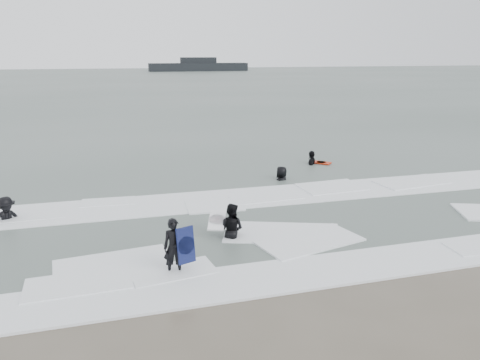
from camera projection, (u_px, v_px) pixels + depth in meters
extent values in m
plane|color=brown|center=(287.00, 265.00, 12.78)|extent=(320.00, 320.00, 0.00)
plane|color=#47544C|center=(136.00, 83.00, 87.28)|extent=(320.00, 320.00, 0.00)
imported|color=black|center=(175.00, 274.00, 12.29)|extent=(0.60, 0.42, 1.55)
imported|color=black|center=(231.00, 238.00, 14.64)|extent=(1.04, 1.02, 1.69)
imported|color=black|center=(8.00, 222.00, 16.05)|extent=(1.30, 1.11, 1.75)
imported|color=black|center=(311.00, 165.00, 24.17)|extent=(0.97, 1.19, 1.89)
imported|color=black|center=(281.00, 181.00, 21.19)|extent=(0.99, 1.06, 1.81)
cube|color=white|center=(295.00, 274.00, 12.21)|extent=(30.03, 2.32, 0.07)
cube|color=white|center=(233.00, 199.00, 18.36)|extent=(30.00, 2.60, 0.09)
cube|color=black|center=(198.00, 67.00, 140.24)|extent=(29.39, 5.25, 2.31)
cube|color=black|center=(198.00, 60.00, 139.71)|extent=(10.50, 3.15, 1.68)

